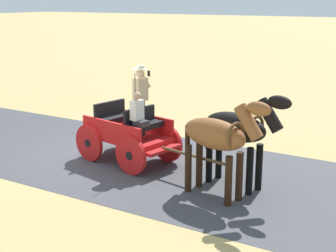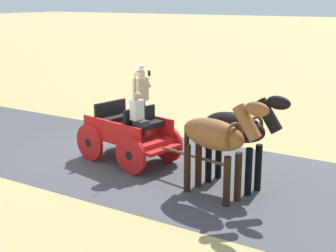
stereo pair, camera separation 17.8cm
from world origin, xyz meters
name	(u,v)px [view 1 (the left image)]	position (x,y,z in m)	size (l,w,h in m)	color
ground_plane	(103,155)	(0.00, 0.00, 0.00)	(200.00, 200.00, 0.00)	tan
road_surface	(103,155)	(0.00, 0.00, 0.00)	(5.20, 160.00, 0.01)	#424247
horse_drawn_carriage	(130,131)	(0.04, 0.95, 0.82)	(1.85, 4.51, 2.50)	red
horse_near_side	(239,130)	(0.24, 4.00, 1.32)	(0.87, 2.15, 2.21)	black
horse_off_side	(218,137)	(0.99, 3.85, 1.32)	(0.91, 2.15, 2.21)	brown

